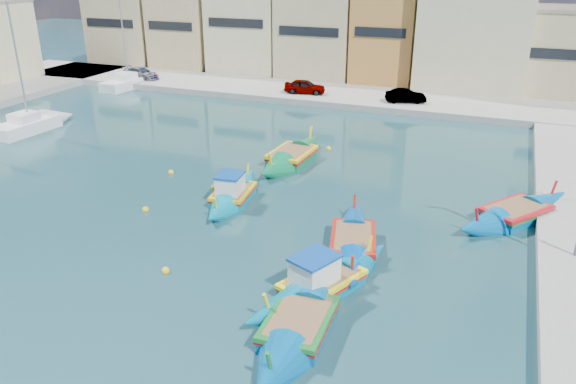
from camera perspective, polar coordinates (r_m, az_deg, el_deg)
The scene contains 14 objects.
ground at distance 26.34m, azimuth -13.10°, elevation -6.29°, with size 160.00×160.00×0.00m, color #123836.
north_quay at distance 53.85m, azimuth 6.38°, elevation 9.60°, with size 80.00×8.00×0.60m, color gray.
north_townhouses at distance 58.87m, azimuth 15.10°, elevation 14.77°, with size 83.20×7.87×10.19m.
church_block at distance 58.85m, azimuth 18.89°, elevation 17.71°, with size 10.00×10.00×19.10m.
parked_cars at distance 55.17m, azimuth -2.89°, elevation 11.00°, with size 31.74×2.26×1.30m.
luzzu_turquoise_cabin at distance 22.99m, azimuth 3.43°, elevation -9.34°, with size 5.10×8.65×2.76m.
luzzu_blue_cabin at distance 31.23m, azimuth -5.60°, elevation -0.32°, with size 2.72×7.56×2.62m.
luzzu_cyan_mid at distance 31.18m, azimuth 22.08°, elevation -2.14°, with size 6.68×8.29×2.57m.
luzzu_green at distance 36.99m, azimuth 0.39°, elevation 3.52°, with size 2.75×8.89×2.76m.
luzzu_blue_south at distance 26.28m, azimuth 6.62°, elevation -5.23°, with size 4.07×8.81×2.48m.
luzzu_cyan_south at distance 20.73m, azimuth 1.13°, elevation -13.52°, with size 2.44×8.41×2.59m.
yacht_north at distance 61.90m, azimuth -15.08°, elevation 10.81°, with size 2.98×8.00×10.44m.
yacht_midnorth at distance 48.68m, azimuth -23.69°, elevation 6.50°, with size 2.66×7.46×10.40m.
mooring_buoys at distance 30.32m, azimuth -3.72°, elevation -1.50°, with size 22.12×18.71×0.36m.
Camera 1 is at (13.79, -18.58, 12.60)m, focal length 35.00 mm.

